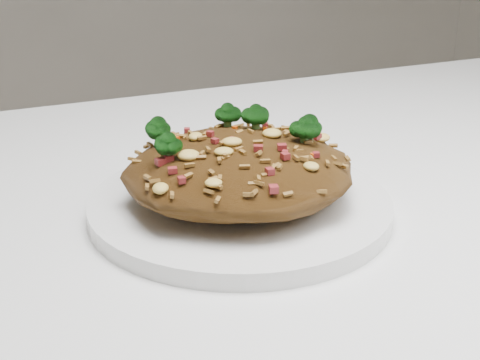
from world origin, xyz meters
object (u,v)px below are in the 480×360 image
at_px(plate, 240,205).
at_px(fried_rice, 240,161).
at_px(fork, 250,156).
at_px(dining_table, 261,315).

bearing_deg(plate, fried_rice, 70.24).
bearing_deg(fork, plate, -75.60).
relative_size(dining_table, fork, 9.50).
distance_m(dining_table, fried_rice, 0.14).
xyz_separation_m(dining_table, fried_rice, (-0.01, 0.02, 0.14)).
relative_size(plate, fork, 1.92).
bearing_deg(plate, dining_table, -55.09).
bearing_deg(fried_rice, plate, -109.76).
distance_m(fried_rice, fork, 0.10).
bearing_deg(fried_rice, dining_table, -56.70).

